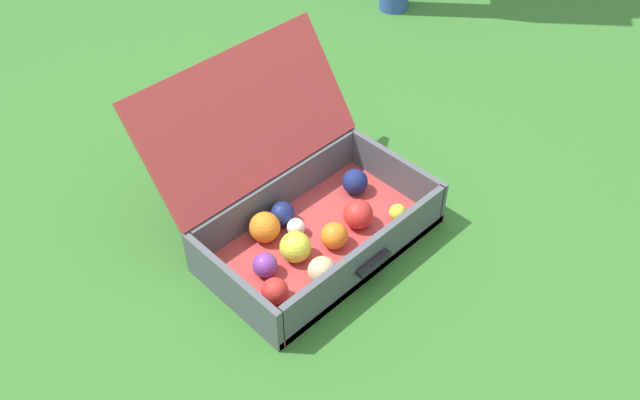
{
  "coord_description": "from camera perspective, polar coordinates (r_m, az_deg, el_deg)",
  "views": [
    {
      "loc": [
        -0.89,
        -0.95,
        1.37
      ],
      "look_at": [
        -0.0,
        -0.05,
        0.17
      ],
      "focal_mm": 38.25,
      "sensor_mm": 36.0,
      "label": 1
    }
  ],
  "objects": [
    {
      "name": "ground_plane",
      "position": [
        1.89,
        -0.98,
        -2.93
      ],
      "size": [
        16.0,
        16.0,
        0.0
      ],
      "primitive_type": "plane",
      "color": "#336B28"
    },
    {
      "name": "open_suitcase",
      "position": [
        1.82,
        -1.61,
        -0.61
      ],
      "size": [
        0.62,
        0.59,
        0.43
      ],
      "color": "#B23838",
      "rests_on": "ground"
    }
  ]
}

